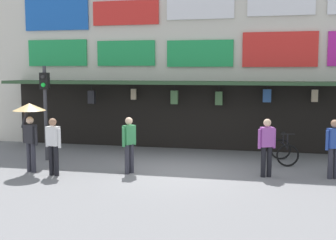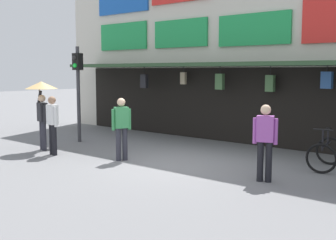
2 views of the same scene
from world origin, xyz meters
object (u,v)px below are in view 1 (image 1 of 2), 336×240
(bicycle_parked, at_px, (284,151))
(pedestrian_in_yellow, at_px, (53,143))
(pedestrian_in_red, at_px, (267,144))
(pedestrian_with_umbrella, at_px, (30,118))
(traffic_light_near, at_px, (45,98))
(pedestrian_in_purple, at_px, (129,142))
(pedestrian_in_green, at_px, (334,146))

(bicycle_parked, xyz_separation_m, pedestrian_in_yellow, (-6.62, -3.23, 0.55))
(pedestrian_in_red, bearing_deg, pedestrian_in_yellow, -169.00)
(pedestrian_in_yellow, relative_size, pedestrian_in_red, 1.00)
(pedestrian_in_red, bearing_deg, pedestrian_with_umbrella, -172.40)
(traffic_light_near, relative_size, pedestrian_in_yellow, 1.90)
(pedestrian_in_purple, relative_size, pedestrian_with_umbrella, 0.81)
(pedestrian_in_green, bearing_deg, bicycle_parked, 123.87)
(pedestrian_in_purple, distance_m, pedestrian_in_green, 5.84)
(traffic_light_near, relative_size, pedestrian_in_purple, 1.90)
(bicycle_parked, xyz_separation_m, pedestrian_in_purple, (-4.55, -2.51, 0.55))
(pedestrian_in_purple, relative_size, pedestrian_in_red, 1.00)
(traffic_light_near, bearing_deg, pedestrian_in_green, -3.53)
(pedestrian_in_red, bearing_deg, traffic_light_near, 174.09)
(pedestrian_with_umbrella, bearing_deg, pedestrian_in_green, 7.26)
(pedestrian_in_purple, distance_m, pedestrian_in_red, 3.99)
(traffic_light_near, bearing_deg, bicycle_parked, 9.39)
(pedestrian_in_purple, bearing_deg, pedestrian_in_yellow, -160.77)
(bicycle_parked, distance_m, pedestrian_in_purple, 5.23)
(pedestrian_with_umbrella, relative_size, pedestrian_in_red, 1.24)
(bicycle_parked, height_order, pedestrian_in_green, pedestrian_in_green)
(bicycle_parked, bearing_deg, pedestrian_in_yellow, -153.96)
(pedestrian_in_purple, xyz_separation_m, pedestrian_with_umbrella, (-2.94, -0.47, 0.69))
(pedestrian_in_purple, height_order, pedestrian_in_red, same)
(traffic_light_near, bearing_deg, pedestrian_in_purple, -19.90)
(pedestrian_in_yellow, bearing_deg, pedestrian_in_red, 11.00)
(pedestrian_in_green, xyz_separation_m, pedestrian_with_umbrella, (-8.74, -1.11, 0.69))
(pedestrian_in_green, bearing_deg, pedestrian_in_yellow, -170.16)
(pedestrian_with_umbrella, bearing_deg, pedestrian_in_purple, 9.08)
(pedestrian_in_green, bearing_deg, pedestrian_with_umbrella, -172.74)
(traffic_light_near, xyz_separation_m, pedestrian_with_umbrella, (0.40, -1.68, -0.50))
(pedestrian_in_purple, height_order, pedestrian_in_green, same)
(bicycle_parked, relative_size, pedestrian_in_purple, 0.75)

